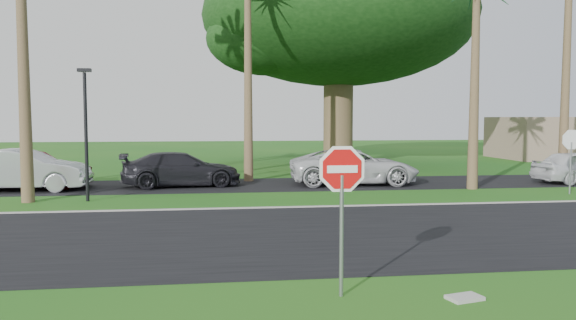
# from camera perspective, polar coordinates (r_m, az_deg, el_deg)

# --- Properties ---
(ground) EXTENTS (120.00, 120.00, 0.00)m
(ground) POSITION_cam_1_polar(r_m,az_deg,el_deg) (12.30, -0.05, -9.47)
(ground) COLOR #165515
(ground) RESTS_ON ground
(road) EXTENTS (120.00, 8.00, 0.02)m
(road) POSITION_cam_1_polar(r_m,az_deg,el_deg) (14.23, -1.10, -7.53)
(road) COLOR black
(road) RESTS_ON ground
(parking_strip) EXTENTS (120.00, 5.00, 0.02)m
(parking_strip) POSITION_cam_1_polar(r_m,az_deg,el_deg) (24.57, -3.81, -2.54)
(parking_strip) COLOR black
(parking_strip) RESTS_ON ground
(curb) EXTENTS (120.00, 0.12, 0.06)m
(curb) POSITION_cam_1_polar(r_m,az_deg,el_deg) (18.19, -2.52, -4.87)
(curb) COLOR gray
(curb) RESTS_ON ground
(stop_sign_near) EXTENTS (1.05, 0.07, 2.62)m
(stop_sign_near) POSITION_cam_1_polar(r_m,az_deg,el_deg) (9.15, 5.49, -2.95)
(stop_sign_near) COLOR gray
(stop_sign_near) RESTS_ON ground
(stop_sign_far) EXTENTS (1.05, 0.07, 2.62)m
(stop_sign_far) POSITION_cam_1_polar(r_m,az_deg,el_deg) (24.05, 26.82, 1.08)
(stop_sign_far) COLOR gray
(stop_sign_far) RESTS_ON ground
(canopy_tree) EXTENTS (16.50, 16.50, 13.12)m
(canopy_tree) POSITION_cam_1_polar(r_m,az_deg,el_deg) (35.19, 5.19, 14.12)
(canopy_tree) COLOR brown
(canopy_tree) RESTS_ON ground
(streetlight_right) EXTENTS (0.45, 0.25, 4.64)m
(streetlight_right) POSITION_cam_1_polar(r_m,az_deg,el_deg) (20.83, -19.85, 3.28)
(streetlight_right) COLOR black
(streetlight_right) RESTS_ON ground
(building_far) EXTENTS (10.00, 6.00, 3.00)m
(building_far) POSITION_cam_1_polar(r_m,az_deg,el_deg) (45.68, 26.57, 2.05)
(building_far) COLOR gray
(building_far) RESTS_ON ground
(car_silver) EXTENTS (5.08, 1.80, 1.67)m
(car_silver) POSITION_cam_1_polar(r_m,az_deg,el_deg) (24.71, -25.32, -0.98)
(car_silver) COLOR #B4B5BC
(car_silver) RESTS_ON ground
(car_red) EXTENTS (5.04, 2.33, 1.67)m
(car_red) POSITION_cam_1_polar(r_m,az_deg,el_deg) (25.64, -24.59, -0.78)
(car_red) COLOR maroon
(car_red) RESTS_ON ground
(car_dark) EXTENTS (5.23, 2.63, 1.46)m
(car_dark) POSITION_cam_1_polar(r_m,az_deg,el_deg) (24.29, -10.80, -0.98)
(car_dark) COLOR black
(car_dark) RESTS_ON ground
(car_minivan) EXTENTS (5.70, 2.80, 1.56)m
(car_minivan) POSITION_cam_1_polar(r_m,az_deg,el_deg) (24.74, 6.73, -0.72)
(car_minivan) COLOR silver
(car_minivan) RESTS_ON ground
(utility_slab) EXTENTS (0.62, 0.47, 0.06)m
(utility_slab) POSITION_cam_1_polar(r_m,az_deg,el_deg) (9.74, 17.51, -13.20)
(utility_slab) COLOR #A1A099
(utility_slab) RESTS_ON ground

